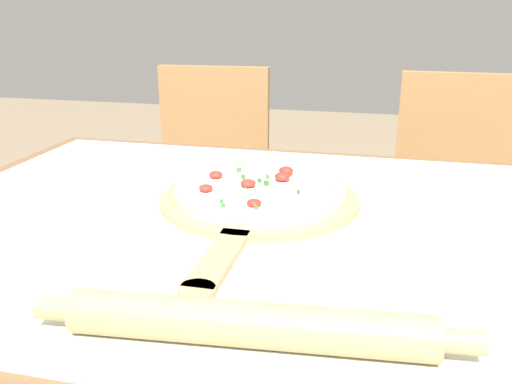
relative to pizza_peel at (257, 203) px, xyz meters
name	(u,v)px	position (x,y,z in m)	size (l,w,h in m)	color
dining_table	(268,275)	(0.03, -0.07, -0.11)	(1.35, 0.98, 0.75)	brown
towel_cloth	(268,222)	(0.03, -0.07, -0.01)	(1.27, 0.90, 0.00)	silver
pizza_peel	(257,203)	(0.00, 0.00, 0.00)	(0.37, 0.57, 0.01)	tan
pizza	(260,189)	(0.00, 0.02, 0.02)	(0.32, 0.32, 0.04)	beige
rolling_pin	(249,324)	(0.09, -0.42, 0.02)	(0.49, 0.09, 0.05)	tan
chair_left	(209,182)	(-0.35, 0.77, -0.23)	(0.42, 0.42, 0.91)	#A37547
chair_right	(454,200)	(0.45, 0.77, -0.23)	(0.41, 0.41, 0.91)	#A37547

